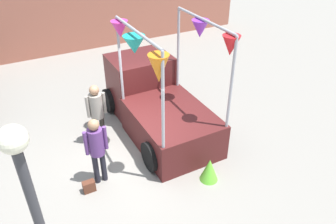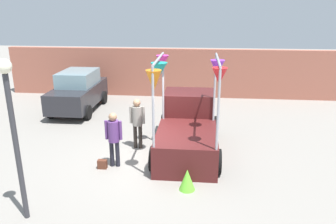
{
  "view_description": "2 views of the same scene",
  "coord_description": "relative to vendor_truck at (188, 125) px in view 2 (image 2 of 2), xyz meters",
  "views": [
    {
      "loc": [
        -2.26,
        -6.29,
        5.61
      ],
      "look_at": [
        0.91,
        -0.32,
        1.29
      ],
      "focal_mm": 35.0,
      "sensor_mm": 36.0,
      "label": 1
    },
    {
      "loc": [
        1.56,
        -9.5,
        4.78
      ],
      "look_at": [
        0.61,
        0.3,
        1.57
      ],
      "focal_mm": 35.0,
      "sensor_mm": 36.0,
      "label": 2
    }
  ],
  "objects": [
    {
      "name": "ground_plane",
      "position": [
        -1.21,
        -1.08,
        -0.85
      ],
      "size": [
        60.0,
        60.0,
        0.0
      ],
      "primitive_type": "plane",
      "color": "gray"
    },
    {
      "name": "vendor_truck",
      "position": [
        0.0,
        0.0,
        0.0
      ],
      "size": [
        2.39,
        4.06,
        3.33
      ],
      "color": "#4C1919",
      "rests_on": "ground"
    },
    {
      "name": "parked_car",
      "position": [
        -5.31,
        3.92,
        0.09
      ],
      "size": [
        1.88,
        4.0,
        1.88
      ],
      "color": "#26262B",
      "rests_on": "ground"
    },
    {
      "name": "person_customer",
      "position": [
        -2.18,
        -1.56,
        0.2
      ],
      "size": [
        0.53,
        0.34,
        1.74
      ],
      "color": "black",
      "rests_on": "ground"
    },
    {
      "name": "person_vendor",
      "position": [
        -1.72,
        -0.13,
        0.23
      ],
      "size": [
        0.53,
        0.34,
        1.78
      ],
      "color": "#2D2823",
      "rests_on": "ground"
    },
    {
      "name": "handbag",
      "position": [
        -2.53,
        -1.76,
        -0.71
      ],
      "size": [
        0.28,
        0.16,
        0.28
      ],
      "primitive_type": "cube",
      "color": "#592D1E",
      "rests_on": "ground"
    },
    {
      "name": "street_lamp",
      "position": [
        -3.62,
        -4.32,
        1.62
      ],
      "size": [
        0.32,
        0.32,
        3.77
      ],
      "color": "#333338",
      "rests_on": "ground"
    },
    {
      "name": "brick_boundary_wall",
      "position": [
        -1.21,
        6.94,
        0.45
      ],
      "size": [
        18.0,
        0.36,
        2.6
      ],
      "primitive_type": "cube",
      "color": "#9E5947",
      "rests_on": "ground"
    },
    {
      "name": "folded_kite_bundle_lime",
      "position": [
        0.11,
        -2.73,
        -0.55
      ],
      "size": [
        0.55,
        0.55,
        0.6
      ],
      "primitive_type": "cone",
      "rotation": [
        0.0,
        0.0,
        0.3
      ],
      "color": "#66CC33",
      "rests_on": "ground"
    }
  ]
}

